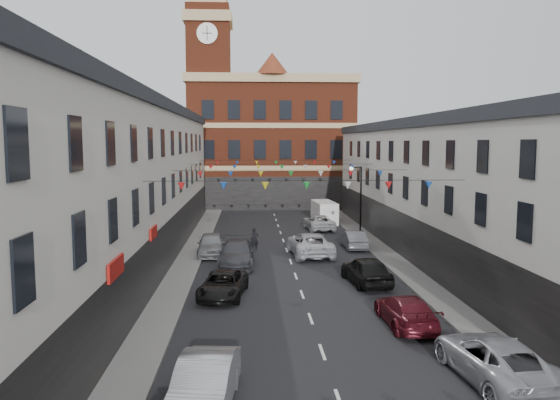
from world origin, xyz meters
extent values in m
plane|color=black|center=(0.00, 0.00, 0.00)|extent=(160.00, 160.00, 0.00)
cube|color=#605E5B|center=(-6.90, 2.00, 0.07)|extent=(1.80, 64.00, 0.15)
cube|color=#605E5B|center=(6.90, 2.00, 0.07)|extent=(1.80, 64.00, 0.15)
cube|color=silver|center=(-11.80, 1.00, 5.00)|extent=(8.00, 56.00, 10.00)
cube|color=black|center=(-11.80, 1.00, 10.35)|extent=(8.40, 56.00, 0.70)
cube|color=black|center=(-7.75, 1.00, 1.60)|extent=(0.12, 56.00, 3.20)
cube|color=silver|center=(11.80, 1.00, 4.50)|extent=(8.00, 56.00, 9.00)
cube|color=black|center=(11.80, 1.00, 9.35)|extent=(8.40, 56.00, 0.70)
cube|color=black|center=(7.75, 1.00, 1.60)|extent=(0.12, 56.00, 3.20)
cube|color=maroon|center=(0.00, 38.00, 7.50)|extent=(20.00, 12.00, 15.00)
cube|color=tan|center=(0.00, 38.00, 15.50)|extent=(20.60, 12.60, 1.00)
cone|color=maroon|center=(0.00, 33.00, 17.20)|extent=(4.00, 4.00, 2.60)
cube|color=maroon|center=(-7.50, 35.00, 12.00)|extent=(5.00, 5.00, 24.00)
cube|color=tan|center=(-7.50, 35.00, 22.50)|extent=(5.60, 5.60, 1.20)
cube|color=tan|center=(-7.50, 35.00, 24.60)|extent=(4.40, 4.40, 3.00)
cylinder|color=white|center=(-7.50, 32.45, 20.50)|extent=(2.40, 0.12, 2.40)
cube|color=#325326|center=(-4.00, 62.00, 5.00)|extent=(40.00, 14.00, 10.00)
cylinder|color=black|center=(6.80, 14.00, 3.00)|extent=(0.14, 0.14, 6.00)
cylinder|color=black|center=(6.40, 14.00, 5.90)|extent=(0.90, 0.10, 0.10)
sphere|color=beige|center=(5.95, 14.00, 5.80)|extent=(0.36, 0.36, 0.36)
imported|color=#96999D|center=(-4.15, -16.34, 0.78)|extent=(2.15, 4.89, 1.56)
imported|color=black|center=(-4.16, -4.25, 0.65)|extent=(2.76, 4.93, 1.30)
imported|color=#3B3C42|center=(-3.60, 3.01, 0.81)|extent=(2.49, 5.67, 1.62)
imported|color=gray|center=(-5.50, 6.37, 0.80)|extent=(2.07, 4.79, 1.61)
imported|color=#9B9CA3|center=(5.50, -14.79, 0.76)|extent=(2.96, 5.64, 1.51)
imported|color=#55111A|center=(4.06, -9.20, 0.68)|extent=(2.03, 4.73, 1.36)
imported|color=black|center=(3.83, -2.13, 0.81)|extent=(2.45, 4.95, 1.62)
imported|color=#54555C|center=(5.14, 8.37, 0.69)|extent=(1.49, 4.20, 1.38)
imported|color=#BBBEC1|center=(3.60, 17.28, 0.70)|extent=(2.78, 5.25, 1.41)
imported|color=silver|center=(1.53, 5.98, 0.82)|extent=(3.16, 6.09, 1.64)
cube|color=white|center=(4.74, 21.82, 1.06)|extent=(2.20, 4.94, 2.13)
imported|color=black|center=(-2.39, 8.02, 0.84)|extent=(0.68, 0.51, 1.68)
camera|label=1|loc=(-2.77, -32.11, 8.03)|focal=35.00mm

